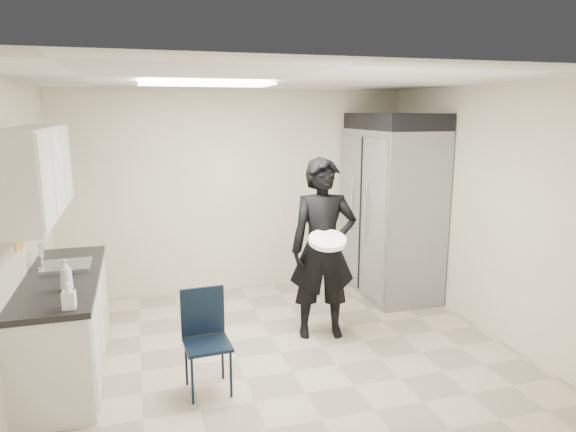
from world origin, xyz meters
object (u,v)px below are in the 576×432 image
object	(u,v)px
lower_counter	(65,327)
folding_chair	(207,345)
commercial_fridge	(391,213)
man_tuxedo	(323,249)

from	to	relation	value
lower_counter	folding_chair	world-z (taller)	lower_counter
commercial_fridge	folding_chair	xyz separation A→B (m)	(-2.60, -1.78, -0.63)
commercial_fridge	man_tuxedo	world-z (taller)	commercial_fridge
lower_counter	commercial_fridge	size ratio (longest dim) A/B	0.90
folding_chair	lower_counter	bearing A→B (deg)	145.98
lower_counter	man_tuxedo	world-z (taller)	man_tuxedo
commercial_fridge	folding_chair	world-z (taller)	commercial_fridge
man_tuxedo	lower_counter	bearing A→B (deg)	-167.18
lower_counter	folding_chair	xyz separation A→B (m)	(1.18, -0.70, -0.01)
man_tuxedo	commercial_fridge	bearing A→B (deg)	48.39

